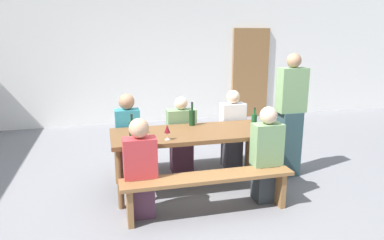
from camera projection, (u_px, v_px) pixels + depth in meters
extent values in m
plane|color=slate|center=(192.00, 187.00, 4.53)|extent=(24.00, 24.00, 0.00)
cube|color=white|center=(150.00, 51.00, 7.70)|extent=(14.00, 0.20, 3.20)
cube|color=olive|center=(250.00, 74.00, 8.27)|extent=(0.90, 0.06, 2.10)
cube|color=brown|center=(192.00, 133.00, 4.36)|extent=(2.01, 0.83, 0.05)
cylinder|color=brown|center=(120.00, 180.00, 3.89)|extent=(0.07, 0.07, 0.70)
cylinder|color=brown|center=(271.00, 165.00, 4.34)|extent=(0.07, 0.07, 0.70)
cylinder|color=brown|center=(117.00, 159.00, 4.56)|extent=(0.07, 0.07, 0.70)
cylinder|color=brown|center=(248.00, 148.00, 5.01)|extent=(0.07, 0.07, 0.70)
cube|color=olive|center=(208.00, 177.00, 3.76)|extent=(1.91, 0.30, 0.04)
cube|color=olive|center=(130.00, 205.00, 3.60)|extent=(0.06, 0.24, 0.41)
cube|color=olive|center=(279.00, 188.00, 4.02)|extent=(0.06, 0.24, 0.41)
cube|color=olive|center=(180.00, 140.00, 5.11)|extent=(1.91, 0.30, 0.04)
cube|color=olive|center=(122.00, 159.00, 4.95)|extent=(0.06, 0.24, 0.41)
cube|color=olive|center=(234.00, 150.00, 5.37)|extent=(0.06, 0.24, 0.41)
cylinder|color=#143319|center=(192.00, 118.00, 4.64)|extent=(0.08, 0.08, 0.21)
cylinder|color=#143319|center=(192.00, 107.00, 4.61)|extent=(0.03, 0.03, 0.10)
cylinder|color=black|center=(192.00, 103.00, 4.59)|extent=(0.03, 0.03, 0.01)
cylinder|color=#143319|center=(132.00, 132.00, 3.89)|extent=(0.07, 0.07, 0.23)
cylinder|color=#143319|center=(132.00, 119.00, 3.86)|extent=(0.02, 0.02, 0.08)
cylinder|color=black|center=(131.00, 115.00, 3.85)|extent=(0.03, 0.03, 0.01)
cylinder|color=#194723|center=(254.00, 124.00, 4.28)|extent=(0.07, 0.07, 0.24)
cylinder|color=#194723|center=(255.00, 111.00, 4.24)|extent=(0.02, 0.02, 0.07)
cylinder|color=black|center=(255.00, 108.00, 4.23)|extent=(0.03, 0.03, 0.01)
cylinder|color=silver|center=(141.00, 133.00, 4.29)|extent=(0.06, 0.06, 0.01)
cylinder|color=silver|center=(141.00, 130.00, 4.28)|extent=(0.01, 0.01, 0.08)
cone|color=#D18C93|center=(141.00, 124.00, 4.26)|extent=(0.08, 0.08, 0.07)
cylinder|color=silver|center=(167.00, 139.00, 4.01)|extent=(0.06, 0.06, 0.01)
cylinder|color=silver|center=(167.00, 136.00, 4.00)|extent=(0.01, 0.01, 0.08)
cone|color=maroon|center=(167.00, 129.00, 3.98)|extent=(0.07, 0.07, 0.10)
cube|color=#573349|center=(141.00, 196.00, 3.77)|extent=(0.26, 0.24, 0.45)
cube|color=#C6383D|center=(140.00, 158.00, 3.67)|extent=(0.35, 0.20, 0.43)
sphere|color=tan|center=(139.00, 128.00, 3.59)|extent=(0.21, 0.21, 0.21)
cube|color=#2F353A|center=(265.00, 182.00, 4.13)|extent=(0.26, 0.24, 0.45)
cube|color=#729966|center=(267.00, 144.00, 4.02)|extent=(0.34, 0.20, 0.49)
sphere|color=beige|center=(269.00, 115.00, 3.94)|extent=(0.20, 0.20, 0.20)
cube|color=#2F3544|center=(129.00, 161.00, 4.83)|extent=(0.24, 0.24, 0.45)
cube|color=teal|center=(128.00, 128.00, 4.72)|extent=(0.33, 0.20, 0.51)
sphere|color=#A87A5B|center=(127.00, 102.00, 4.63)|extent=(0.21, 0.21, 0.21)
cube|color=#4F2839|center=(182.00, 156.00, 5.01)|extent=(0.30, 0.24, 0.45)
cube|color=#729966|center=(181.00, 126.00, 4.90)|extent=(0.41, 0.20, 0.47)
sphere|color=beige|center=(181.00, 103.00, 4.83)|extent=(0.18, 0.18, 0.18)
cube|color=#3E3A42|center=(232.00, 152.00, 5.20)|extent=(0.26, 0.24, 0.45)
cube|color=silver|center=(233.00, 121.00, 5.08)|extent=(0.35, 0.20, 0.52)
sphere|color=beige|center=(233.00, 97.00, 5.00)|extent=(0.19, 0.19, 0.19)
cube|color=#2B454A|center=(288.00, 144.00, 4.85)|extent=(0.29, 0.24, 0.91)
cube|color=#729966|center=(292.00, 90.00, 4.68)|extent=(0.38, 0.20, 0.60)
sphere|color=#A87A5B|center=(294.00, 60.00, 4.58)|extent=(0.19, 0.19, 0.19)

